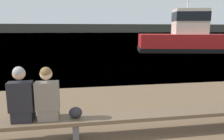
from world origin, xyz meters
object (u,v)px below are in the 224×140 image
object	(u,v)px
bench_main	(76,122)
shopping_bag	(76,113)
tugboat_red	(186,38)
person_left	(21,98)
person_right	(48,97)

from	to	relation	value
bench_main	shopping_bag	distance (m)	0.19
tugboat_red	person_left	bearing A→B (deg)	155.70
person_right	shopping_bag	xyz separation A→B (m)	(0.50, -0.02, -0.33)
person_left	tugboat_red	bearing A→B (deg)	53.70
person_left	tugboat_red	size ratio (longest dim) A/B	0.11
shopping_bag	tugboat_red	xyz separation A→B (m)	(10.47, 15.58, 0.69)
bench_main	person_left	world-z (taller)	person_left
bench_main	person_right	size ratio (longest dim) A/B	7.89
shopping_bag	person_left	bearing A→B (deg)	179.14
person_left	shopping_bag	world-z (taller)	person_left
shopping_bag	tugboat_red	world-z (taller)	tugboat_red
person_left	person_right	world-z (taller)	person_left
person_left	tugboat_red	xyz separation A→B (m)	(11.44, 15.57, 0.35)
bench_main	person_left	xyz separation A→B (m)	(-0.97, 0.01, 0.53)
bench_main	shopping_bag	size ratio (longest dim) A/B	31.95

